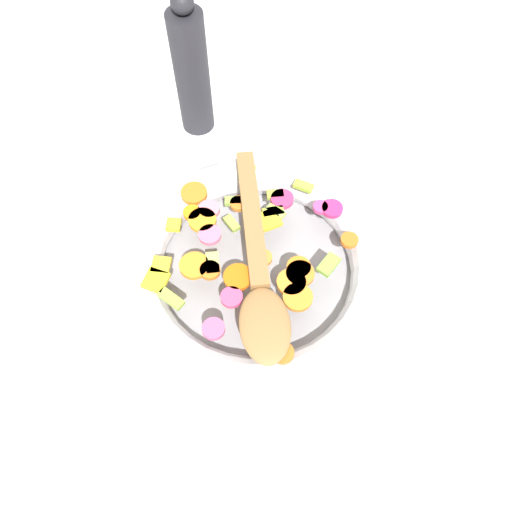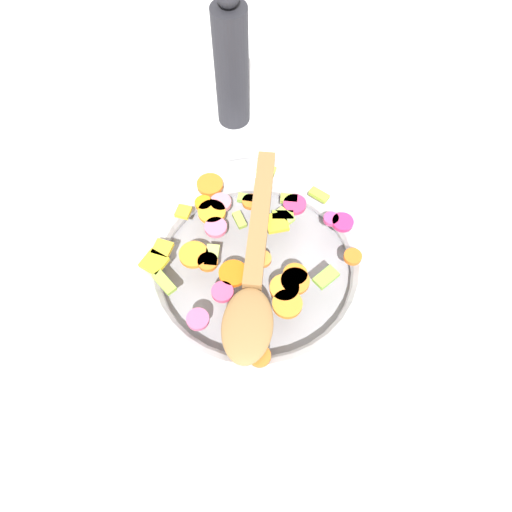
{
  "view_description": "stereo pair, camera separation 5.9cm",
  "coord_description": "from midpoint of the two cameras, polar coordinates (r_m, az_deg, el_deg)",
  "views": [
    {
      "loc": [
        0.13,
        -0.26,
        0.56
      ],
      "look_at": [
        0.0,
        0.0,
        0.05
      ],
      "focal_mm": 35.0,
      "sensor_mm": 36.0,
      "label": 1
    },
    {
      "loc": [
        0.18,
        -0.23,
        0.56
      ],
      "look_at": [
        0.0,
        0.0,
        0.05
      ],
      "focal_mm": 35.0,
      "sensor_mm": 36.0,
      "label": 2
    }
  ],
  "objects": [
    {
      "name": "pepper_mill",
      "position": [
        0.73,
        -9.82,
        19.88
      ],
      "size": [
        0.05,
        0.05,
        0.21
      ],
      "color": "#232328",
      "rests_on": "ground_plane"
    },
    {
      "name": "wooden_spoon",
      "position": [
        0.57,
        -2.68,
        -2.1
      ],
      "size": [
        0.18,
        0.26,
        0.01
      ],
      "color": "olive",
      "rests_on": "chopped_vegetables"
    },
    {
      "name": "skillet",
      "position": [
        0.62,
        -2.74,
        -1.53
      ],
      "size": [
        0.33,
        0.33,
        0.05
      ],
      "color": "gray",
      "rests_on": "ground_plane"
    },
    {
      "name": "chopped_vegetables",
      "position": [
        0.59,
        -3.93,
        0.49
      ],
      "size": [
        0.24,
        0.25,
        0.01
      ],
      "color": "orange",
      "rests_on": "skillet"
    },
    {
      "name": "ground_plane",
      "position": [
        0.63,
        -2.66,
        -2.47
      ],
      "size": [
        4.0,
        4.0,
        0.0
      ],
      "primitive_type": "plane",
      "color": "silver"
    }
  ]
}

